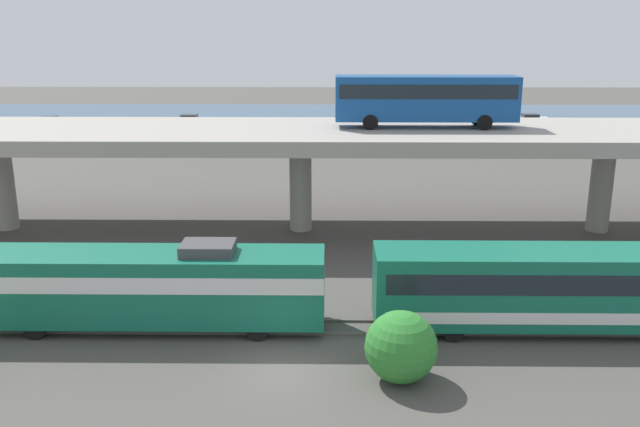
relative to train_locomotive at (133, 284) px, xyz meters
The scene contains 18 objects.
ground_plane 8.44m from the train_locomotive, 29.39° to the right, with size 260.00×260.00×0.00m, color #4C4944.
rail_strip_near 7.45m from the train_locomotive, ahead, with size 110.00×0.12×0.12m, color #59544C.
rail_strip_far 7.45m from the train_locomotive, ahead, with size 110.00×0.12×0.12m, color #59544C.
train_locomotive is the anchor object (origin of this frame).
train_coach_lead 21.14m from the train_locomotive, ahead, with size 20.04×3.04×3.86m.
highway_overpass 17.99m from the train_locomotive, 66.06° to the left, with size 96.00×11.10×7.03m.
transit_bus_on_overpass 23.61m from the train_locomotive, 46.88° to the left, with size 12.00×2.68×3.40m.
pier_parking_lot 51.51m from the train_locomotive, 82.07° to the left, with size 77.19×11.46×1.78m, color #9E998E.
parked_car_0 59.76m from the train_locomotive, 63.81° to the left, with size 4.34×1.85×1.50m.
parked_car_1 54.12m from the train_locomotive, 77.32° to the left, with size 4.28×1.92×1.50m.
parked_car_2 52.89m from the train_locomotive, 98.54° to the left, with size 4.28×1.93×1.50m.
parked_car_3 51.30m from the train_locomotive, 78.31° to the left, with size 4.51×1.99×1.50m.
parked_car_4 55.62m from the train_locomotive, 115.22° to the left, with size 4.01×1.87×1.50m.
parked_car_5 63.15m from the train_locomotive, 57.99° to the left, with size 4.11×1.99×1.50m.
parked_car_6 55.74m from the train_locomotive, 63.78° to the left, with size 4.33×1.82×1.50m.
parked_car_7 59.51m from the train_locomotive, 59.38° to the left, with size 4.24×1.98×1.50m.
harbor_water 74.37m from the train_locomotive, 84.52° to the left, with size 140.00×36.00×0.01m, color #2D5170.
shrub_right 12.83m from the train_locomotive, 21.87° to the right, with size 2.90×2.90×2.90m, color #2E7E2F.
Camera 1 is at (1.90, -25.47, 13.76)m, focal length 38.50 mm.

